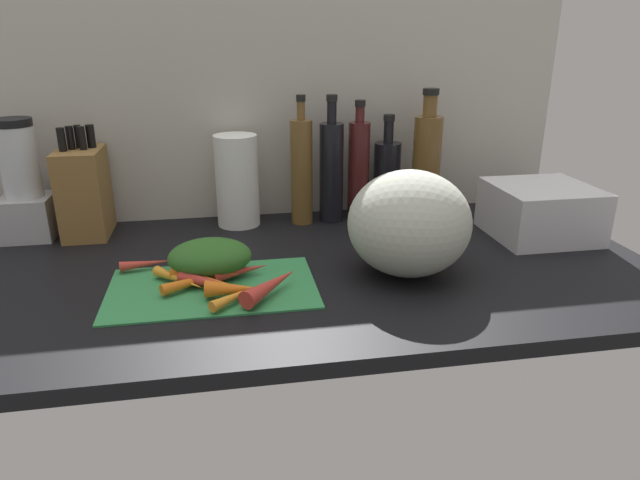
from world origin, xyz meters
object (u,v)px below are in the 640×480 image
Objects in this scene: carrot_0 at (237,295)px; carrot_4 at (203,279)px; bottle_3 at (387,177)px; bottle_2 at (359,169)px; bottle_4 at (426,164)px; carrot_7 at (211,283)px; winter_squash at (409,223)px; bottle_1 at (331,170)px; carrot_3 at (179,279)px; paper_towel_roll at (237,181)px; carrot_9 at (218,283)px; blender_appliance at (24,188)px; knife_block at (84,192)px; carrot_6 at (272,285)px; bottle_0 at (302,171)px; carrot_2 at (236,289)px; carrot_8 at (206,274)px; carrot_5 at (147,264)px; carrot_1 at (241,271)px; cutting_board at (213,287)px.

carrot_0 is 0.72× the size of carrot_4.
carrot_4 is 0.63× the size of bottle_3.
bottle_2 is 0.92× the size of bottle_4.
carrot_7 is 0.55× the size of winter_squash.
bottle_1 reaches higher than winter_squash.
paper_towel_roll reaches higher than carrot_3.
carrot_9 is 0.48× the size of bottle_4.
bottle_1 reaches higher than bottle_2.
winter_squash is 50.80cm from paper_towel_roll.
paper_towel_roll is at bearing 1.47° from blender_appliance.
bottle_1 is at bearing 0.55° from knife_block.
carrot_6 is 0.58× the size of bottle_3.
bottle_0 reaches higher than carrot_9.
carrot_2 is 10.38cm from carrot_8.
carrot_5 is at bearing -125.90° from paper_towel_roll.
knife_block reaches higher than carrot_1.
knife_block is (-30.32, 38.02, 10.67)cm from cutting_board.
carrot_5 is 19.48cm from carrot_9.
paper_towel_roll is (-33.53, 38.16, 0.83)cm from winter_squash.
bottle_4 reaches higher than carrot_2.
bottle_3 is at bearing 2.38° from knife_block.
bottle_1 is (45.06, 27.47, 11.82)cm from carrot_5.
knife_block is (-70.79, 36.76, 0.12)cm from winter_squash.
carrot_6 is 0.62× the size of winter_squash.
bottle_2 is at bearing 47.72° from carrot_1.
bottle_4 reaches higher than carrot_4.
winter_squash is at bearing 14.01° from carrot_0.
carrot_9 is 57.54cm from bottle_2.
bottle_0 is at bearing 179.67° from bottle_4.
cutting_board is at bearing 121.21° from carrot_0.
carrot_7 is 0.45× the size of bottle_2.
paper_towel_roll is 32.30cm from bottle_2.
carrot_2 is at bearing -127.10° from bottle_2.
bottle_2 reaches higher than bottle_3.
bottle_3 reaches higher than paper_towel_roll.
carrot_8 is at bearing -141.57° from bottle_3.
bottle_1 is 25.83cm from bottle_4.
carrot_5 is at bearing -148.63° from bottle_1.
carrot_2 is 46.50cm from paper_towel_roll.
carrot_1 reaches higher than cutting_board.
carrot_5 is at bearing -143.95° from bottle_0.
carrot_1 is (1.22, 10.87, 0.22)cm from carrot_0.
bottle_0 is 15.72cm from bottle_2.
carrot_4 is 0.73× the size of paper_towel_roll.
carrot_6 is at bearing 17.16° from carrot_0.
bottle_2 reaches higher than paper_towel_roll.
carrot_8 is 0.50× the size of bottle_3.
carrot_2 is 0.42× the size of bottle_3.
carrot_0 is at bearing -120.15° from bottle_1.
carrot_6 is (17.89, -7.34, 0.70)cm from carrot_3.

